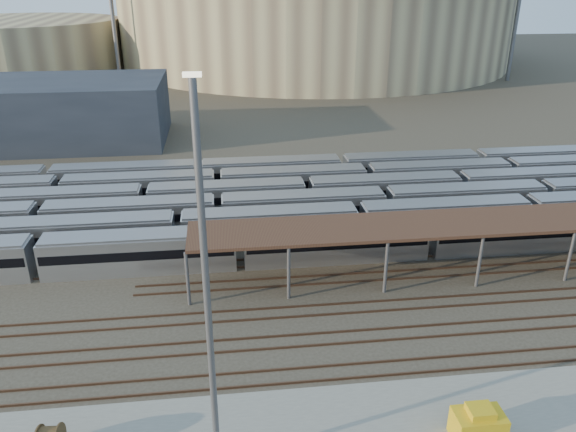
# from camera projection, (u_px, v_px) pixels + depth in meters

# --- Properties ---
(ground) EXTENTS (420.00, 420.00, 0.00)m
(ground) POSITION_uv_depth(u_px,v_px,m) (284.00, 307.00, 47.82)
(ground) COLOR #383026
(ground) RESTS_ON ground
(subway_trains) EXTENTS (126.56, 23.90, 3.60)m
(subway_trains) POSITION_uv_depth(u_px,v_px,m) (227.00, 206.00, 63.45)
(subway_trains) COLOR #B4B4B9
(subway_trains) RESTS_ON ground
(inspection_shed) EXTENTS (60.30, 6.00, 5.30)m
(inspection_shed) POSITION_uv_depth(u_px,v_px,m) (515.00, 222.00, 51.86)
(inspection_shed) COLOR slate
(inspection_shed) RESTS_ON ground
(empty_tracks) EXTENTS (170.00, 9.62, 0.18)m
(empty_tracks) POSITION_uv_depth(u_px,v_px,m) (291.00, 341.00, 43.24)
(empty_tracks) COLOR #4C3323
(empty_tracks) RESTS_ON ground
(stadium) EXTENTS (124.00, 124.00, 32.50)m
(stadium) POSITION_uv_depth(u_px,v_px,m) (314.00, 6.00, 171.25)
(stadium) COLOR tan
(stadium) RESTS_ON ground
(secondary_arena) EXTENTS (56.00, 56.00, 14.00)m
(secondary_arena) POSITION_uv_depth(u_px,v_px,m) (19.00, 46.00, 156.69)
(secondary_arena) COLOR tan
(secondary_arena) RESTS_ON ground
(service_building) EXTENTS (42.00, 20.00, 10.00)m
(service_building) POSITION_uv_depth(u_px,v_px,m) (35.00, 112.00, 92.01)
(service_building) COLOR #1E232D
(service_building) RESTS_ON ground
(yard_light_pole) EXTENTS (0.81, 0.36, 22.19)m
(yard_light_pole) POSITION_uv_depth(u_px,v_px,m) (207.00, 298.00, 27.82)
(yard_light_pole) COLOR slate
(yard_light_pole) RESTS_ON apron
(yellow_equipment) EXTENTS (3.01, 1.89, 1.87)m
(yellow_equipment) POSITION_uv_depth(u_px,v_px,m) (478.00, 426.00, 33.75)
(yellow_equipment) COLOR gold
(yellow_equipment) RESTS_ON apron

